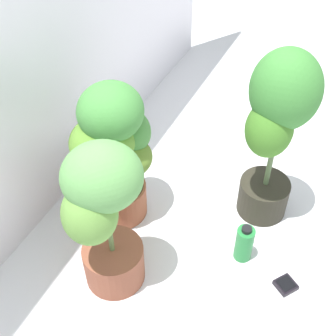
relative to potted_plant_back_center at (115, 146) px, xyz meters
name	(u,v)px	position (x,y,z in m)	size (l,w,h in m)	color
ground_plane	(221,248)	(0.00, -0.52, -0.43)	(8.00, 8.00, 0.00)	silver
mylar_back_wall	(24,3)	(0.00, 0.33, 0.57)	(3.20, 0.01, 2.00)	silver
potted_plant_back_center	(115,146)	(0.00, 0.00, 0.00)	(0.48, 0.41, 0.73)	#9B5135
potted_plant_back_left	(103,214)	(-0.35, -0.16, 0.00)	(0.41, 0.39, 0.74)	brown
potted_plant_front_right	(277,125)	(0.30, -0.61, 0.12)	(0.39, 0.39, 0.88)	#2D291F
hygrometer_box	(286,285)	(-0.07, -0.84, -0.41)	(0.11, 0.11, 0.03)	black
nutrient_bottle	(244,244)	(0.00, -0.62, -0.33)	(0.08, 0.08, 0.20)	#27833C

